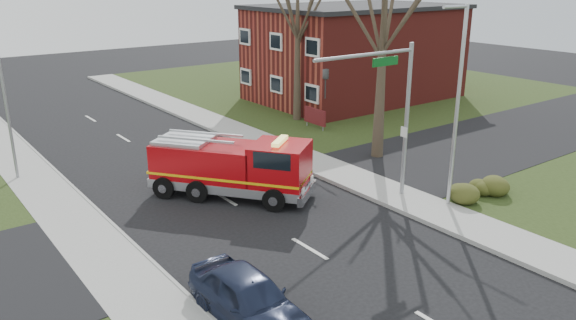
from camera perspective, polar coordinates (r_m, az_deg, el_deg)
ground at (r=20.59m, az=2.21°, el=-9.01°), size 120.00×120.00×0.00m
sidewalk_right at (r=24.58m, az=13.57°, el=-4.63°), size 2.40×80.00×0.15m
sidewalk_left at (r=17.82m, az=-14.00°, el=-14.05°), size 2.40×80.00×0.15m
cross_street_right at (r=39.64m, az=24.36°, el=3.03°), size 30.00×8.00×0.15m
brick_building at (r=44.74m, az=6.82°, el=10.80°), size 15.40×10.40×7.25m
health_center_sign at (r=35.65m, az=2.75°, el=4.43°), size 0.12×2.00×1.40m
hedge_corner at (r=25.98m, az=19.33°, el=-2.71°), size 2.80×2.00×0.90m
bare_tree_near at (r=29.23m, az=9.75°, el=14.10°), size 6.00×6.00×12.00m
bare_tree_far at (r=36.99m, az=0.98°, el=13.76°), size 5.25×5.25×10.50m
traffic_signal_mast at (r=23.43m, az=10.03°, el=6.38°), size 5.29×0.18×6.80m
streetlight_pole at (r=23.68m, az=16.78°, el=5.62°), size 1.48×0.16×8.40m
utility_pole_far at (r=29.18m, az=-26.65°, el=4.62°), size 0.14×0.14×7.00m
fire_engine at (r=24.96m, az=-5.63°, el=-0.87°), size 6.09×7.00×2.81m
parked_car_maroon at (r=16.34m, az=-4.03°, el=-13.84°), size 1.88×4.54×1.54m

